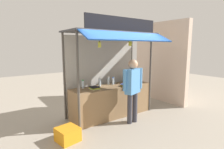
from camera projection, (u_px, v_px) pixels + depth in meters
The scene contains 17 objects.
ground_plane at pixel (112, 115), 5.53m from camera, with size 20.00×20.00×0.00m, color #9E9384.
stall_counter at pixel (112, 101), 5.46m from camera, with size 2.53×0.72×0.92m, color olive.
stall_structure at pixel (109, 58), 5.40m from camera, with size 2.73×1.65×2.86m.
water_bottle_mid_right at pixel (114, 80), 5.73m from camera, with size 0.06×0.06×0.23m.
water_bottle_far_right at pixel (83, 84), 5.08m from camera, with size 0.07×0.07×0.25m.
water_bottle_front_left at pixel (108, 81), 5.60m from camera, with size 0.07×0.07×0.25m.
water_bottle_back_right at pixel (100, 82), 5.34m from camera, with size 0.07×0.07×0.26m.
water_bottle_left at pixel (113, 81), 5.60m from camera, with size 0.06×0.06×0.23m.
water_bottle_front_right at pixel (130, 78), 5.94m from camera, with size 0.09×0.09×0.31m.
magazine_stack_right at pixel (94, 88), 4.98m from camera, with size 0.25×0.28×0.07m.
magazine_stack_back_left at pixel (126, 85), 5.32m from camera, with size 0.25×0.31×0.06m.
magazine_stack_rear_center at pixel (134, 84), 5.53m from camera, with size 0.19×0.25×0.06m.
banana_bunch_inner_left at pixel (130, 43), 4.99m from camera, with size 0.11×0.12×0.28m.
banana_bunch_rightmost at pixel (99, 45), 4.42m from camera, with size 0.10×0.11×0.31m.
vendor_person at pixel (133, 85), 4.85m from camera, with size 0.67×0.35×1.76m.
plastic_crate at pixel (68, 134), 3.99m from camera, with size 0.45×0.45×0.31m, color orange.
neighbour_wall at pixel (160, 62), 6.99m from camera, with size 0.20×2.40×3.02m, color beige.
Camera 1 is at (-3.08, -4.28, 2.09)m, focal length 28.72 mm.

